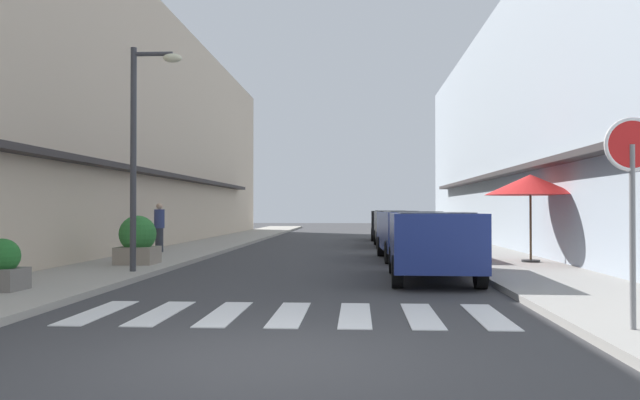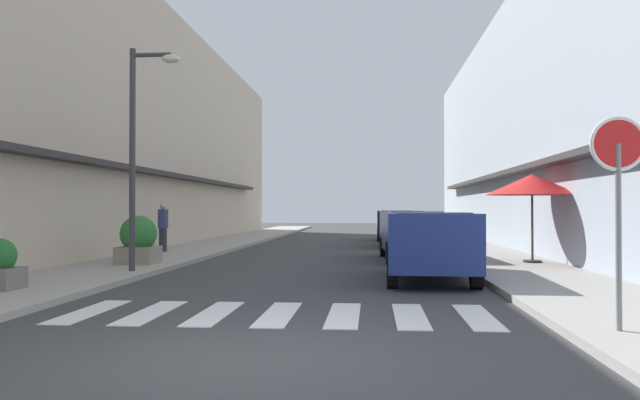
{
  "view_description": "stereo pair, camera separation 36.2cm",
  "coord_description": "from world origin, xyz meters",
  "px_view_note": "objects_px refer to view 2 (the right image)",
  "views": [
    {
      "loc": [
        0.99,
        -6.34,
        1.54
      ],
      "look_at": [
        -0.01,
        10.32,
        1.78
      ],
      "focal_mm": 35.36,
      "sensor_mm": 36.0,
      "label": 1
    },
    {
      "loc": [
        1.35,
        -6.32,
        1.54
      ],
      "look_at": [
        -0.01,
        10.32,
        1.78
      ],
      "focal_mm": 35.36,
      "sensor_mm": 36.0,
      "label": 2
    }
  ],
  "objects_px": {
    "street_lamp": "(141,134)",
    "cafe_umbrella": "(532,185)",
    "parked_car_far": "(402,224)",
    "planter_midblock": "(138,241)",
    "parked_car_near": "(430,238)",
    "round_street_sign": "(618,166)",
    "parked_car_distant": "(397,222)",
    "parked_car_mid": "(413,229)",
    "pedestrian_walking_near": "(163,226)"
  },
  "relations": [
    {
      "from": "cafe_umbrella",
      "to": "pedestrian_walking_near",
      "type": "xyz_separation_m",
      "value": [
        -11.19,
        3.31,
        -1.21
      ]
    },
    {
      "from": "parked_car_mid",
      "to": "planter_midblock",
      "type": "distance_m",
      "value": 7.97
    },
    {
      "from": "round_street_sign",
      "to": "pedestrian_walking_near",
      "type": "xyz_separation_m",
      "value": [
        -9.8,
        12.85,
        -1.07
      ]
    },
    {
      "from": "parked_car_distant",
      "to": "planter_midblock",
      "type": "xyz_separation_m",
      "value": [
        -7.3,
        -15.38,
        -0.21
      ]
    },
    {
      "from": "parked_car_far",
      "to": "pedestrian_walking_near",
      "type": "relative_size",
      "value": 2.55
    },
    {
      "from": "parked_car_near",
      "to": "parked_car_distant",
      "type": "relative_size",
      "value": 1.04
    },
    {
      "from": "parked_car_far",
      "to": "pedestrian_walking_near",
      "type": "distance_m",
      "value": 9.7
    },
    {
      "from": "parked_car_near",
      "to": "pedestrian_walking_near",
      "type": "height_order",
      "value": "pedestrian_walking_near"
    },
    {
      "from": "parked_car_near",
      "to": "cafe_umbrella",
      "type": "bearing_deg",
      "value": 49.35
    },
    {
      "from": "parked_car_mid",
      "to": "planter_midblock",
      "type": "bearing_deg",
      "value": -156.37
    },
    {
      "from": "cafe_umbrella",
      "to": "parked_car_far",
      "type": "bearing_deg",
      "value": 109.47
    },
    {
      "from": "parked_car_far",
      "to": "round_street_sign",
      "type": "bearing_deg",
      "value": -84.84
    },
    {
      "from": "cafe_umbrella",
      "to": "pedestrian_walking_near",
      "type": "bearing_deg",
      "value": 163.54
    },
    {
      "from": "parked_car_near",
      "to": "parked_car_mid",
      "type": "bearing_deg",
      "value": 90.0
    },
    {
      "from": "parked_car_far",
      "to": "street_lamp",
      "type": "height_order",
      "value": "street_lamp"
    },
    {
      "from": "parked_car_mid",
      "to": "parked_car_far",
      "type": "height_order",
      "value": "same"
    },
    {
      "from": "street_lamp",
      "to": "cafe_umbrella",
      "type": "xyz_separation_m",
      "value": [
        9.55,
        3.12,
        -1.08
      ]
    },
    {
      "from": "parked_car_far",
      "to": "cafe_umbrella",
      "type": "xyz_separation_m",
      "value": [
        3.02,
        -8.55,
        1.26
      ]
    },
    {
      "from": "parked_car_far",
      "to": "cafe_umbrella",
      "type": "relative_size",
      "value": 1.71
    },
    {
      "from": "street_lamp",
      "to": "planter_midblock",
      "type": "distance_m",
      "value": 3.28
    },
    {
      "from": "parked_car_mid",
      "to": "parked_car_distant",
      "type": "height_order",
      "value": "same"
    },
    {
      "from": "parked_car_mid",
      "to": "planter_midblock",
      "type": "height_order",
      "value": "parked_car_mid"
    },
    {
      "from": "parked_car_near",
      "to": "round_street_sign",
      "type": "bearing_deg",
      "value": -74.83
    },
    {
      "from": "planter_midblock",
      "to": "round_street_sign",
      "type": "bearing_deg",
      "value": -43.06
    },
    {
      "from": "street_lamp",
      "to": "pedestrian_walking_near",
      "type": "relative_size",
      "value": 3.15
    },
    {
      "from": "round_street_sign",
      "to": "parked_car_near",
      "type": "bearing_deg",
      "value": 105.17
    },
    {
      "from": "parked_car_near",
      "to": "cafe_umbrella",
      "type": "xyz_separation_m",
      "value": [
        3.02,
        3.52,
        1.26
      ]
    },
    {
      "from": "parked_car_mid",
      "to": "pedestrian_walking_near",
      "type": "distance_m",
      "value": 8.27
    },
    {
      "from": "parked_car_far",
      "to": "parked_car_near",
      "type": "bearing_deg",
      "value": -90.0
    },
    {
      "from": "planter_midblock",
      "to": "pedestrian_walking_near",
      "type": "xyz_separation_m",
      "value": [
        -0.87,
        4.5,
        0.25
      ]
    },
    {
      "from": "parked_car_far",
      "to": "parked_car_distant",
      "type": "xyz_separation_m",
      "value": [
        0.0,
        5.64,
        -0.0
      ]
    },
    {
      "from": "street_lamp",
      "to": "planter_midblock",
      "type": "relative_size",
      "value": 4.09
    },
    {
      "from": "parked_car_distant",
      "to": "parked_car_mid",
      "type": "bearing_deg",
      "value": -90.0
    },
    {
      "from": "street_lamp",
      "to": "planter_midblock",
      "type": "bearing_deg",
      "value": 111.93
    },
    {
      "from": "parked_car_mid",
      "to": "parked_car_far",
      "type": "distance_m",
      "value": 6.55
    },
    {
      "from": "parked_car_distant",
      "to": "round_street_sign",
      "type": "height_order",
      "value": "round_street_sign"
    },
    {
      "from": "parked_car_far",
      "to": "cafe_umbrella",
      "type": "height_order",
      "value": "cafe_umbrella"
    },
    {
      "from": "round_street_sign",
      "to": "street_lamp",
      "type": "height_order",
      "value": "street_lamp"
    },
    {
      "from": "parked_car_mid",
      "to": "parked_car_distant",
      "type": "relative_size",
      "value": 1.06
    },
    {
      "from": "round_street_sign",
      "to": "planter_midblock",
      "type": "bearing_deg",
      "value": 136.94
    },
    {
      "from": "parked_car_mid",
      "to": "round_street_sign",
      "type": "xyz_separation_m",
      "value": [
        1.63,
        -11.54,
        1.11
      ]
    },
    {
      "from": "parked_car_near",
      "to": "parked_car_far",
      "type": "distance_m",
      "value": 12.07
    },
    {
      "from": "parked_car_near",
      "to": "round_street_sign",
      "type": "xyz_separation_m",
      "value": [
        1.63,
        -6.02,
        1.11
      ]
    },
    {
      "from": "round_street_sign",
      "to": "planter_midblock",
      "type": "height_order",
      "value": "round_street_sign"
    },
    {
      "from": "parked_car_near",
      "to": "parked_car_far",
      "type": "relative_size",
      "value": 1.04
    },
    {
      "from": "parked_car_distant",
      "to": "planter_midblock",
      "type": "height_order",
      "value": "parked_car_distant"
    },
    {
      "from": "parked_car_far",
      "to": "planter_midblock",
      "type": "distance_m",
      "value": 12.17
    },
    {
      "from": "round_street_sign",
      "to": "parked_car_distant",
      "type": "bearing_deg",
      "value": 93.94
    },
    {
      "from": "street_lamp",
      "to": "cafe_umbrella",
      "type": "bearing_deg",
      "value": 18.07
    },
    {
      "from": "parked_car_far",
      "to": "planter_midblock",
      "type": "height_order",
      "value": "parked_car_far"
    }
  ]
}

